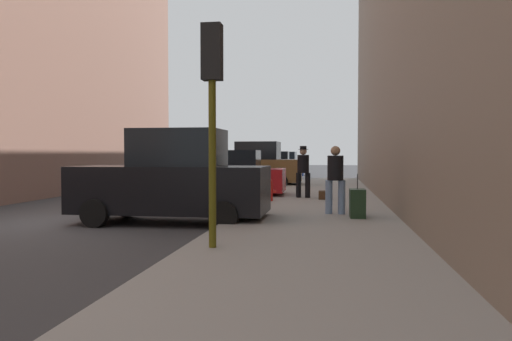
# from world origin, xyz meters

# --- Properties ---
(ground_plane) EXTENTS (120.00, 120.00, 0.00)m
(ground_plane) POSITION_xyz_m (0.00, 0.00, 0.00)
(ground_plane) COLOR #38383A
(sidewalk) EXTENTS (4.00, 40.00, 0.15)m
(sidewalk) POSITION_xyz_m (6.00, 0.00, 0.07)
(sidewalk) COLOR gray
(sidewalk) RESTS_ON ground_plane
(parked_black_suv) EXTENTS (4.60, 2.07, 2.25)m
(parked_black_suv) POSITION_xyz_m (2.65, 0.42, 1.03)
(parked_black_suv) COLOR black
(parked_black_suv) RESTS_ON ground_plane
(parked_red_hatchback) EXTENTS (4.24, 2.13, 1.79)m
(parked_red_hatchback) POSITION_xyz_m (2.65, 7.10, 0.85)
(parked_red_hatchback) COLOR #B2191E
(parked_red_hatchback) RESTS_ON ground_plane
(parked_bronze_suv) EXTENTS (4.67, 2.20, 2.25)m
(parked_bronze_suv) POSITION_xyz_m (2.65, 13.52, 1.03)
(parked_bronze_suv) COLOR brown
(parked_bronze_suv) RESTS_ON ground_plane
(parked_blue_sedan) EXTENTS (4.24, 2.14, 1.79)m
(parked_blue_sedan) POSITION_xyz_m (2.65, 20.23, 0.85)
(parked_blue_sedan) COLOR navy
(parked_blue_sedan) RESTS_ON ground_plane
(parked_gray_coupe) EXTENTS (4.25, 2.16, 1.79)m
(parked_gray_coupe) POSITION_xyz_m (2.65, 26.75, 0.85)
(parked_gray_coupe) COLOR slate
(parked_gray_coupe) RESTS_ON ground_plane
(fire_hydrant) EXTENTS (0.42, 0.22, 0.70)m
(fire_hydrant) POSITION_xyz_m (4.45, 4.75, 0.50)
(fire_hydrant) COLOR red
(fire_hydrant) RESTS_ON sidewalk
(traffic_light) EXTENTS (0.32, 0.32, 3.60)m
(traffic_light) POSITION_xyz_m (4.50, -3.20, 2.76)
(traffic_light) COLOR #514C0F
(traffic_light) RESTS_ON sidewalk
(pedestrian_in_jeans) EXTENTS (0.51, 0.43, 1.71)m
(pedestrian_in_jeans) POSITION_xyz_m (6.51, 1.61, 1.10)
(pedestrian_in_jeans) COLOR #728CB2
(pedestrian_in_jeans) RESTS_ON sidewalk
(pedestrian_with_fedora) EXTENTS (0.52, 0.46, 1.78)m
(pedestrian_with_fedora) POSITION_xyz_m (5.45, 6.14, 1.14)
(pedestrian_with_fedora) COLOR black
(pedestrian_with_fedora) RESTS_ON sidewalk
(rolling_suitcase) EXTENTS (0.37, 0.57, 1.04)m
(rolling_suitcase) POSITION_xyz_m (7.02, 0.97, 0.49)
(rolling_suitcase) COLOR black
(rolling_suitcase) RESTS_ON sidewalk
(duffel_bag) EXTENTS (0.32, 0.44, 0.28)m
(duffel_bag) POSITION_xyz_m (6.15, 5.66, 0.29)
(duffel_bag) COLOR #472D19
(duffel_bag) RESTS_ON sidewalk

